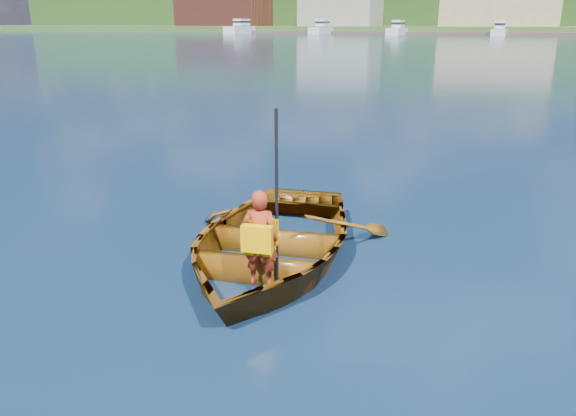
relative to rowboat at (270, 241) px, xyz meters
The scene contains 7 objects.
ground 1.31m from the rowboat, 166.00° to the right, with size 600.00×600.00×0.00m.
rowboat is the anchor object (origin of this frame).
child_paddler 1.00m from the rowboat, 71.67° to the right, with size 0.44×0.39×1.97m.
shoreline 236.52m from the rowboat, 90.30° to the left, with size 400.00×140.00×22.00m.
dock 147.73m from the rowboat, 88.73° to the left, with size 160.03×5.78×0.80m.
waterfront_buildings 165.10m from the rowboat, 93.12° to the left, with size 202.00×16.00×14.00m.
marina_yachts 143.58m from the rowboat, 95.20° to the left, with size 140.70×13.03×4.43m.
Camera 1 is at (4.02, -5.74, 2.91)m, focal length 35.00 mm.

